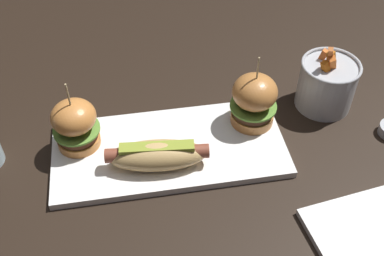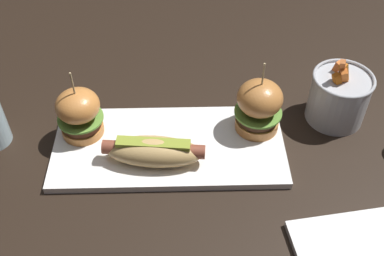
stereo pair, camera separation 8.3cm
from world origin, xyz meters
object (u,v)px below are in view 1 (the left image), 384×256
(slider_right, at_px, (254,100))
(fries_bucket, at_px, (327,84))
(hot_dog, at_px, (157,155))
(platter_main, at_px, (169,149))
(slider_left, at_px, (75,124))

(slider_right, bearing_deg, fries_bucket, 13.58)
(hot_dog, bearing_deg, platter_main, 58.35)
(slider_left, bearing_deg, slider_right, 0.91)
(slider_left, distance_m, slider_right, 0.32)
(slider_right, relative_size, fries_bucket, 1.03)
(slider_left, xyz_separation_m, fries_bucket, (0.48, 0.04, -0.01))
(fries_bucket, bearing_deg, slider_right, -166.42)
(hot_dog, height_order, fries_bucket, fries_bucket)
(slider_right, xyz_separation_m, fries_bucket, (0.16, 0.04, -0.01))
(platter_main, bearing_deg, fries_bucket, 13.69)
(hot_dog, distance_m, slider_right, 0.21)
(slider_left, relative_size, slider_right, 0.94)
(platter_main, bearing_deg, hot_dog, -121.65)
(fries_bucket, bearing_deg, hot_dog, -161.09)
(platter_main, distance_m, hot_dog, 0.06)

